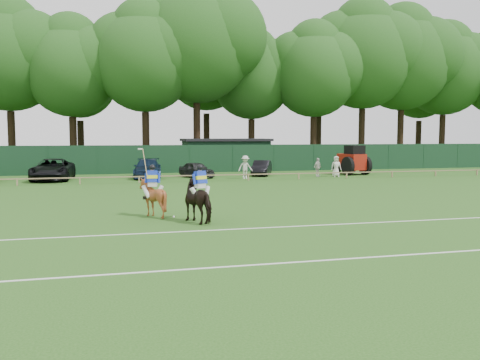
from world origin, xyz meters
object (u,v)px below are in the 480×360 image
object	(u,v)px
suv_black	(53,170)
utility_shed	(226,154)
polo_ball	(174,217)
horse_dark	(200,201)
horse_chestnut	(153,198)
spectator_right	(336,166)
sedan_navy	(148,169)
spectator_left	(245,167)
estate_black	(262,168)
spectator_mid	(318,167)
hatch_grey	(196,170)
tractor	(353,161)

from	to	relation	value
suv_black	utility_shed	distance (m)	17.22
polo_ball	horse_dark	bearing A→B (deg)	-54.37
suv_black	horse_chestnut	bearing A→B (deg)	-69.50
spectator_right	sedan_navy	bearing A→B (deg)	177.75
sedan_navy	spectator_left	xyz separation A→B (m)	(7.26, -2.64, 0.16)
horse_dark	polo_ball	distance (m)	1.71
horse_chestnut	estate_black	size ratio (longest dim) A/B	0.41
spectator_mid	estate_black	bearing A→B (deg)	119.81
suv_black	spectator_left	size ratio (longest dim) A/B	3.22
horse_dark	hatch_grey	world-z (taller)	horse_dark
horse_dark	polo_ball	world-z (taller)	horse_dark
spectator_left	spectator_mid	world-z (taller)	spectator_left
sedan_navy	hatch_grey	world-z (taller)	sedan_navy
spectator_right	tractor	distance (m)	3.01
hatch_grey	polo_ball	xyz separation A→B (m)	(-4.21, -19.50, -0.58)
hatch_grey	spectator_mid	world-z (taller)	spectator_mid
tractor	horse_chestnut	bearing A→B (deg)	-143.10
horse_chestnut	horse_dark	bearing A→B (deg)	145.41
hatch_grey	horse_dark	bearing A→B (deg)	-121.17
horse_dark	spectator_left	world-z (taller)	spectator_left
horse_dark	spectator_mid	bearing A→B (deg)	-148.37
hatch_grey	spectator_left	xyz separation A→B (m)	(3.47, -2.11, 0.27)
horse_dark	polo_ball	xyz separation A→B (m)	(-0.88, 1.23, -0.79)
horse_chestnut	sedan_navy	size ratio (longest dim) A/B	0.31
suv_black	spectator_right	bearing A→B (deg)	-2.29
suv_black	utility_shed	xyz separation A→B (m)	(15.13, 8.20, 0.73)
horse_chestnut	hatch_grey	size ratio (longest dim) A/B	0.43
estate_black	spectator_left	world-z (taller)	spectator_left
spectator_mid	polo_ball	distance (m)	22.72
spectator_left	utility_shed	world-z (taller)	utility_shed
spectator_left	sedan_navy	bearing A→B (deg)	152.66
horse_chestnut	polo_ball	bearing A→B (deg)	157.90
suv_black	tractor	size ratio (longest dim) A/B	1.79
spectator_left	spectator_right	size ratio (longest dim) A/B	1.07
hatch_grey	estate_black	xyz separation A→B (m)	(5.65, 0.72, 0.01)
horse_chestnut	spectator_right	bearing A→B (deg)	-121.67
horse_chestnut	utility_shed	bearing A→B (deg)	-96.82
polo_ball	tractor	distance (m)	26.19
suv_black	tractor	world-z (taller)	tractor
polo_ball	spectator_right	bearing A→B (deg)	48.70
utility_shed	horse_chestnut	bearing A→B (deg)	-108.77
sedan_navy	spectator_right	distance (m)	15.14
utility_shed	polo_ball	bearing A→B (deg)	-106.96
horse_dark	sedan_navy	world-z (taller)	horse_dark
spectator_left	spectator_mid	size ratio (longest dim) A/B	1.18
spectator_left	polo_ball	bearing A→B (deg)	-121.18
suv_black	estate_black	world-z (taller)	suv_black
spectator_right	utility_shed	world-z (taller)	utility_shed
spectator_mid	tractor	xyz separation A→B (m)	(3.79, 1.33, 0.42)
sedan_navy	estate_black	distance (m)	9.45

